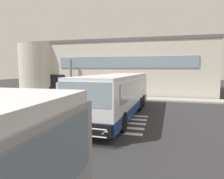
# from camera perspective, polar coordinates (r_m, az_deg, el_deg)

# --- Properties ---
(ground_plane) EXTENTS (80.00, 90.00, 0.02)m
(ground_plane) POSITION_cam_1_polar(r_m,az_deg,el_deg) (16.07, -4.09, -5.06)
(ground_plane) COLOR #2B2B2D
(ground_plane) RESTS_ON ground
(bay_paint_stripes) EXTENTS (4.40, 3.96, 0.01)m
(bay_paint_stripes) POSITION_cam_1_polar(r_m,az_deg,el_deg) (11.58, -1.23, -9.35)
(bay_paint_stripes) COLOR silver
(bay_paint_stripes) RESTS_ON ground
(terminal_building) EXTENTS (22.87, 13.80, 6.38)m
(terminal_building) POSITION_cam_1_polar(r_m,az_deg,el_deg) (27.17, 2.28, 6.24)
(terminal_building) COLOR beige
(terminal_building) RESTS_ON ground
(boarding_curb) EXTENTS (25.07, 2.00, 0.15)m
(boarding_curb) POSITION_cam_1_polar(r_m,az_deg,el_deg) (20.60, 0.13, -2.35)
(boarding_curb) COLOR #9E9B93
(boarding_curb) RESTS_ON ground
(entry_support_column) EXTENTS (0.28, 0.28, 3.96)m
(entry_support_column) POSITION_cam_1_polar(r_m,az_deg,el_deg) (22.71, -11.90, 3.51)
(entry_support_column) COLOR slate
(entry_support_column) RESTS_ON boarding_curb
(bus_main_foreground) EXTENTS (3.47, 10.90, 2.70)m
(bus_main_foreground) POSITION_cam_1_polar(r_m,az_deg,el_deg) (12.86, 1.52, -1.76)
(bus_main_foreground) COLOR silver
(bus_main_foreground) RESTS_ON ground
(passenger_near_column) EXTENTS (0.52, 0.49, 1.68)m
(passenger_near_column) POSITION_cam_1_polar(r_m,az_deg,el_deg) (21.45, -11.25, 0.66)
(passenger_near_column) COLOR #4C4233
(passenger_near_column) RESTS_ON boarding_curb
(passenger_by_doorway) EXTENTS (0.41, 0.48, 1.68)m
(passenger_by_doorway) POSITION_cam_1_polar(r_m,az_deg,el_deg) (21.84, -8.33, 0.72)
(passenger_by_doorway) COLOR #2D2D33
(passenger_by_doorway) RESTS_ON boarding_curb
(passenger_at_curb_edge) EXTENTS (0.58, 0.30, 1.68)m
(passenger_at_curb_edge) POSITION_cam_1_polar(r_m,az_deg,el_deg) (21.15, -7.10, 0.56)
(passenger_at_curb_edge) COLOR #1E2338
(passenger_at_curb_edge) RESTS_ON boarding_curb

